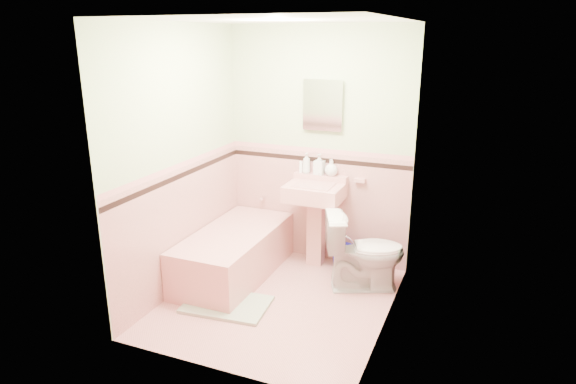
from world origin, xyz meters
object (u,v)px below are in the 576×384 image
at_px(soap_bottle_left, 307,163).
at_px(toilet, 365,251).
at_px(soap_bottle_mid, 319,164).
at_px(shoe, 230,298).
at_px(soap_bottle_right, 331,168).
at_px(bathtub, 234,255).
at_px(bucket, 343,256).
at_px(medicine_cabinet, 323,105).
at_px(sink, 314,226).

distance_m(soap_bottle_left, toilet, 1.15).
bearing_deg(soap_bottle_mid, shoe, -108.31).
distance_m(soap_bottle_left, soap_bottle_right, 0.28).
bearing_deg(soap_bottle_left, soap_bottle_mid, 0.00).
distance_m(bathtub, soap_bottle_mid, 1.30).
xyz_separation_m(soap_bottle_mid, soap_bottle_right, (0.13, 0.00, -0.02)).
relative_size(soap_bottle_right, toilet, 0.23).
bearing_deg(toilet, bucket, 18.13).
bearing_deg(shoe, bucket, 51.96).
xyz_separation_m(medicine_cabinet, toilet, (0.62, -0.50, -1.32)).
bearing_deg(medicine_cabinet, bucket, -23.24).
relative_size(bathtub, shoe, 10.81).
height_order(medicine_cabinet, soap_bottle_mid, medicine_cabinet).
bearing_deg(sink, bathtub, -142.07).
bearing_deg(medicine_cabinet, soap_bottle_right, -14.67).
height_order(medicine_cabinet, toilet, medicine_cabinet).
xyz_separation_m(soap_bottle_right, toilet, (0.51, -0.47, -0.68)).
bearing_deg(soap_bottle_right, shoe, -113.58).
relative_size(soap_bottle_left, shoe, 1.57).
distance_m(bucket, shoe, 1.37).
bearing_deg(shoe, soap_bottle_mid, 65.97).
bearing_deg(soap_bottle_right, sink, -122.47).
distance_m(toilet, bucket, 0.56).
distance_m(sink, shoe, 1.23).
bearing_deg(bathtub, soap_bottle_mid, 47.01).
distance_m(soap_bottle_mid, shoe, 1.68).
bearing_deg(soap_bottle_mid, soap_bottle_right, 0.00).
height_order(soap_bottle_left, soap_bottle_right, soap_bottle_left).
distance_m(medicine_cabinet, soap_bottle_right, 0.65).
relative_size(soap_bottle_left, bucket, 0.91).
height_order(soap_bottle_left, bucket, soap_bottle_left).
xyz_separation_m(bathtub, medicine_cabinet, (0.68, 0.74, 1.47)).
bearing_deg(toilet, soap_bottle_left, 36.15).
height_order(soap_bottle_mid, toilet, soap_bottle_mid).
relative_size(toilet, shoe, 5.53).
bearing_deg(sink, toilet, -24.84).
xyz_separation_m(sink, medicine_cabinet, (0.00, 0.21, 1.24)).
distance_m(sink, soap_bottle_right, 0.64).
xyz_separation_m(soap_bottle_mid, shoe, (-0.42, -1.26, -1.03)).
distance_m(medicine_cabinet, soap_bottle_left, 0.64).
bearing_deg(medicine_cabinet, bathtub, -132.58).
height_order(soap_bottle_mid, shoe, soap_bottle_mid).
xyz_separation_m(bathtub, soap_bottle_left, (0.52, 0.71, 0.86)).
bearing_deg(toilet, soap_bottle_mid, 30.85).
bearing_deg(soap_bottle_right, soap_bottle_left, 180.00).
bearing_deg(soap_bottle_left, sink, -48.21).
distance_m(sink, soap_bottle_mid, 0.65).
height_order(sink, soap_bottle_left, soap_bottle_left).
relative_size(soap_bottle_right, shoe, 1.25).
distance_m(sink, soap_bottle_left, 0.67).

